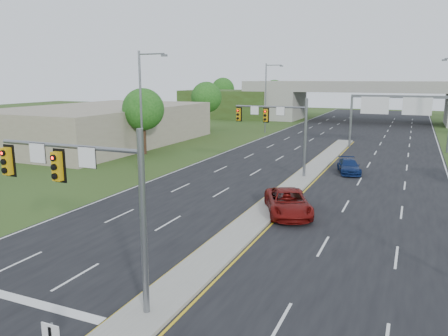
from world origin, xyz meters
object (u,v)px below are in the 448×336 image
Objects in this scene: overpass at (369,104)px; car_far_a at (288,202)px; signal_mast_far at (280,124)px; car_far_b at (349,166)px; signal_mast_near at (89,187)px; sign_gantry at (398,107)px.

overpass reaches higher than car_far_a.
overpass is at bearing 67.54° from car_far_a.
car_far_b is at bearing 33.28° from signal_mast_far.
overpass is 51.57m from car_far_b.
overpass reaches higher than signal_mast_near.
signal_mast_near is 45.88m from sign_gantry.
signal_mast_far is at bearing -114.11° from sign_gantry.
car_far_b is at bearing 58.88° from car_far_a.
car_far_a is (3.76, 14.23, -3.92)m from signal_mast_near.
sign_gantry is at bearing 62.87° from car_far_b.
sign_gantry is 2.05× the size of car_far_a.
overpass is at bearing 100.79° from sign_gantry.
signal_mast_far is 0.60× the size of sign_gantry.
car_far_a is 14.59m from car_far_b.
sign_gantry is (8.95, 44.99, 0.51)m from signal_mast_near.
car_far_b is at bearing -86.25° from overpass.
signal_mast_near is 0.60× the size of sign_gantry.
overpass reaches higher than signal_mast_far.
overpass is (-6.68, 35.08, -1.69)m from sign_gantry.
sign_gantry is (8.95, 19.99, 0.51)m from signal_mast_far.
signal_mast_near is at bearing -116.73° from car_far_b.
signal_mast_far is at bearing 90.00° from signal_mast_near.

